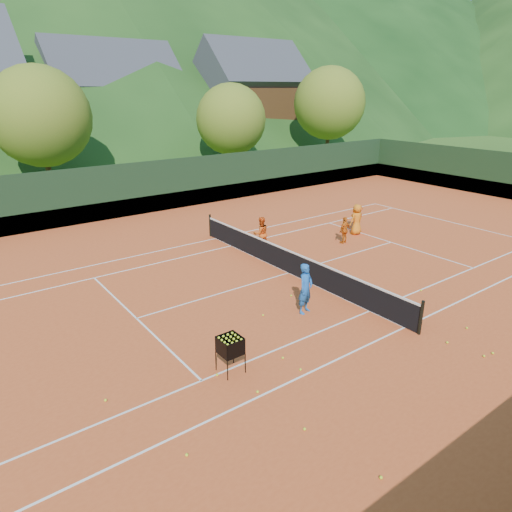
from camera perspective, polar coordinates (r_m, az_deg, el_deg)
ground at (r=18.22m, az=4.12°, el=-2.17°), size 400.00×400.00×0.00m
clay_court at (r=18.22m, az=4.12°, el=-2.14°), size 40.00×24.00×0.02m
coach at (r=14.82m, az=6.21°, el=-4.06°), size 0.71×0.57×1.69m
student_a at (r=20.54m, az=0.63°, el=2.84°), size 0.84×0.71×1.53m
student_b at (r=21.86m, az=11.02°, el=3.20°), size 0.79×0.42×1.28m
student_c at (r=23.30m, az=12.46°, el=4.49°), size 0.75×0.49×1.54m
student_d at (r=24.08m, az=12.60°, el=4.70°), size 0.95×0.72×1.30m
tennis_ball_0 at (r=17.95m, az=10.33°, el=-2.63°), size 0.07×0.07×0.07m
tennis_ball_1 at (r=14.22m, az=26.62°, el=-11.12°), size 0.07×0.07×0.07m
tennis_ball_2 at (r=17.74m, az=7.48°, el=-2.75°), size 0.07×0.07×0.07m
tennis_ball_3 at (r=12.71m, az=3.37°, el=-12.60°), size 0.07×0.07×0.07m
tennis_ball_5 at (r=9.84m, az=15.36°, el=-25.15°), size 0.07×0.07×0.07m
tennis_ball_6 at (r=14.47m, az=27.48°, el=-10.71°), size 0.07×0.07×0.07m
tennis_ball_7 at (r=15.51m, az=24.86°, el=-8.16°), size 0.07×0.07×0.07m
tennis_ball_8 at (r=10.05m, az=-8.65°, el=-23.37°), size 0.07×0.07×0.07m
tennis_ball_9 at (r=16.20m, az=4.42°, el=-4.96°), size 0.07×0.07×0.07m
tennis_ball_10 at (r=14.83m, az=0.88°, el=-7.41°), size 0.07×0.07×0.07m
tennis_ball_11 at (r=11.49m, az=0.19°, el=-16.61°), size 0.07×0.07×0.07m
tennis_ball_12 at (r=12.09m, az=-4.89°, el=-14.58°), size 0.07×0.07×0.07m
tennis_ball_13 at (r=11.78m, az=-18.30°, el=-16.74°), size 0.07×0.07×0.07m
tennis_ball_15 at (r=14.47m, az=22.79°, el=-9.93°), size 0.07×0.07×0.07m
tennis_ball_16 at (r=17.61m, az=19.93°, el=-4.05°), size 0.07×0.07×0.07m
tennis_ball_17 at (r=12.29m, az=5.57°, el=-13.95°), size 0.07×0.07×0.07m
tennis_ball_18 at (r=10.54m, az=6.10°, el=-20.71°), size 0.07×0.07×0.07m
court_lines at (r=18.21m, az=4.12°, el=-2.10°), size 23.83×11.03×0.00m
tennis_net at (r=18.03m, az=4.16°, el=-0.64°), size 0.10×12.07×1.10m
perimeter_fence at (r=17.78m, az=4.22°, el=1.61°), size 40.40×24.24×3.00m
ball_hopper at (r=11.85m, az=-3.25°, el=-11.20°), size 0.57×0.57×1.00m
chalet_mid at (r=49.75m, az=-17.34°, el=17.20°), size 12.65×8.82×11.45m
chalet_right at (r=52.83m, az=-0.62°, el=18.49°), size 11.50×8.82×11.91m
tree_b at (r=33.50m, az=-25.37°, el=15.46°), size 6.40×6.40×8.40m
tree_c at (r=38.13m, az=-3.14°, el=16.67°), size 5.60×5.60×7.35m
tree_d at (r=46.52m, az=9.16°, el=18.32°), size 6.80×6.80×8.93m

